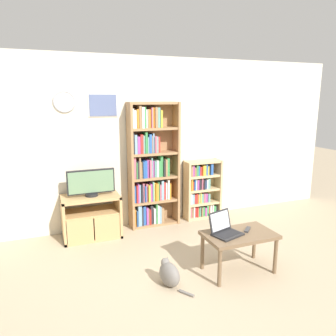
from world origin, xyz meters
TOP-DOWN VIEW (x-y plane):
  - ground_plane at (0.00, 0.00)m, footprint 18.00×18.00m
  - wall_back at (-0.01, 2.11)m, footprint 6.87×0.09m
  - tv_stand at (-0.94, 1.80)m, footprint 0.81×0.49m
  - television at (-0.92, 1.81)m, footprint 0.66×0.18m
  - bookshelf_tall at (0.01, 1.95)m, footprint 0.78×0.27m
  - bookshelf_short at (0.90, 1.96)m, footprint 0.62×0.25m
  - coffee_table at (0.50, 0.21)m, footprint 0.81×0.48m
  - laptop at (0.33, 0.26)m, footprint 0.39×0.36m
  - remote_near_laptop at (0.64, 0.25)m, footprint 0.15×0.14m
  - cat at (-0.36, 0.23)m, footprint 0.28×0.47m

SIDE VIEW (x-z plane):
  - ground_plane at x=0.00m, z-range 0.00..0.00m
  - cat at x=-0.36m, z-range -0.01..0.28m
  - tv_stand at x=-0.94m, z-range 0.00..0.62m
  - coffee_table at x=0.50m, z-range 0.17..0.64m
  - bookshelf_short at x=0.90m, z-range -0.02..0.96m
  - remote_near_laptop at x=0.64m, z-range 0.47..0.49m
  - laptop at x=0.33m, z-range 0.41..0.66m
  - television at x=-0.92m, z-range 0.62..1.00m
  - bookshelf_tall at x=0.01m, z-range -0.03..1.89m
  - wall_back at x=-0.01m, z-range 0.00..2.60m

